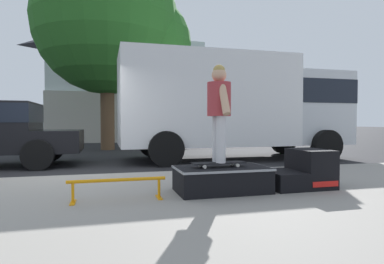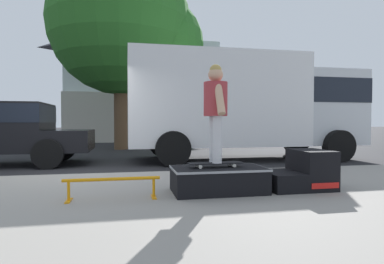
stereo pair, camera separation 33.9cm
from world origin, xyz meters
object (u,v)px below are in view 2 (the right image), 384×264
at_px(grind_rail, 112,183).
at_px(box_truck, 246,103).
at_px(skater_kid, 216,105).
at_px(skate_box, 218,179).
at_px(skateboard, 215,163).
at_px(kicker_ramp, 302,173).
at_px(street_tree_main, 129,29).

xyz_separation_m(grind_rail, box_truck, (3.69, 4.97, 1.38)).
relative_size(grind_rail, skater_kid, 0.89).
bearing_deg(box_truck, skate_box, -114.83).
bearing_deg(grind_rail, box_truck, 53.39).
bearing_deg(skateboard, kicker_ramp, -0.67).
xyz_separation_m(kicker_ramp, skater_kid, (-1.34, 0.02, 1.00)).
bearing_deg(skater_kid, skateboard, -45.00).
bearing_deg(kicker_ramp, street_tree_main, 104.73).
height_order(box_truck, street_tree_main, street_tree_main).
xyz_separation_m(grind_rail, skater_kid, (1.42, 0.15, 1.03)).
bearing_deg(skateboard, grind_rail, -173.80).
height_order(kicker_ramp, skateboard, kicker_ramp).
xyz_separation_m(skateboard, box_truck, (2.27, 4.82, 1.17)).
bearing_deg(box_truck, street_tree_main, 126.74).
distance_m(skater_kid, box_truck, 5.34).
distance_m(skate_box, kicker_ramp, 1.30).
distance_m(skater_kid, street_tree_main, 10.12).
bearing_deg(kicker_ramp, skate_box, 179.98).
distance_m(kicker_ramp, box_truck, 5.10).
xyz_separation_m(grind_rail, skateboard, (1.42, 0.15, 0.21)).
bearing_deg(box_truck, grind_rail, -126.61).
height_order(kicker_ramp, grind_rail, kicker_ramp).
xyz_separation_m(skater_kid, street_tree_main, (-1.13, 9.37, 3.64)).
bearing_deg(skater_kid, skate_box, -22.02).
height_order(skate_box, skateboard, skateboard).
bearing_deg(skater_kid, street_tree_main, 96.86).
bearing_deg(skateboard, street_tree_main, 96.86).
relative_size(skater_kid, street_tree_main, 0.17).
relative_size(skater_kid, box_truck, 0.20).
bearing_deg(box_truck, kicker_ramp, -100.91).
height_order(skater_kid, box_truck, box_truck).
xyz_separation_m(kicker_ramp, grind_rail, (-2.76, -0.14, -0.03)).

